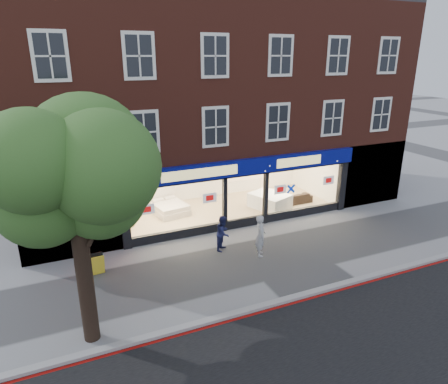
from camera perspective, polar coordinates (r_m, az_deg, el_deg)
ground at (r=16.49m, az=7.84°, el=-8.79°), size 120.00×120.00×0.00m
kerb_line at (r=14.32m, az=14.47°, el=-13.91°), size 60.00×0.10×0.01m
kerb_stone at (r=14.42m, az=13.99°, el=-13.35°), size 60.00×0.25×0.12m
showroom_floor at (r=20.69m, az=0.30°, el=-2.50°), size 11.00×4.50×0.10m
building at (r=20.80m, az=-1.68°, el=16.35°), size 19.00×8.26×10.30m
street_tree at (r=10.47m, az=-21.39°, el=2.71°), size 4.00×3.20×6.60m
display_bed at (r=20.23m, az=-7.94°, el=-2.14°), size 1.85×2.13×1.06m
bedside_table at (r=19.03m, az=-13.65°, el=-4.00°), size 0.55×0.55×0.55m
mattress_stack at (r=20.83m, az=6.53°, el=-1.24°), size 2.05×2.28×0.74m
sofa at (r=21.69m, az=10.05°, el=-0.86°), size 1.88×0.76×0.55m
a_board at (r=15.51m, az=-17.67°, el=-9.83°), size 0.54×0.37×0.79m
pedestrian_grey at (r=15.98m, az=5.24°, el=-6.20°), size 0.61×0.73×1.71m
pedestrian_blue at (r=16.39m, az=-0.10°, el=-5.86°), size 0.91×0.92×1.50m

